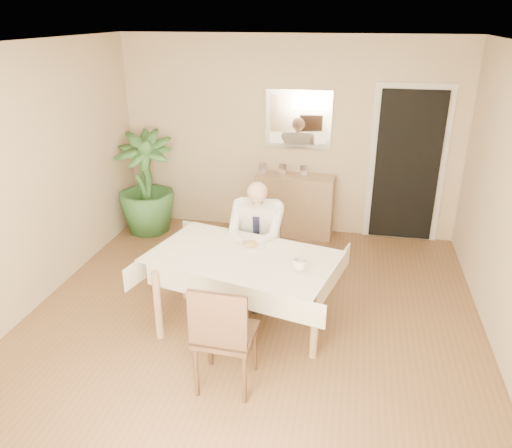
% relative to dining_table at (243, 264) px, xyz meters
% --- Properties ---
extents(room, '(5.00, 5.02, 2.60)m').
position_rel_dining_table_xyz_m(room, '(0.06, -0.04, 0.63)').
color(room, brown).
rests_on(room, ground).
extents(window, '(1.34, 0.04, 1.44)m').
position_rel_dining_table_xyz_m(window, '(0.06, -2.51, 0.78)').
color(window, white).
rests_on(window, room).
extents(doorway, '(0.96, 0.07, 2.10)m').
position_rel_dining_table_xyz_m(doorway, '(1.61, 2.42, 0.33)').
color(doorway, white).
rests_on(doorway, ground).
extents(mirror, '(0.86, 0.04, 0.76)m').
position_rel_dining_table_xyz_m(mirror, '(0.19, 2.43, 0.88)').
color(mirror, silver).
rests_on(mirror, room).
extents(dining_table, '(1.95, 1.41, 0.75)m').
position_rel_dining_table_xyz_m(dining_table, '(0.00, 0.00, 0.00)').
color(dining_table, tan).
rests_on(dining_table, ground).
extents(chair_far, '(0.44, 0.44, 0.86)m').
position_rel_dining_table_xyz_m(chair_far, '(0.00, 0.88, -0.19)').
color(chair_far, '#3A2415').
rests_on(chair_far, ground).
extents(chair_near, '(0.47, 0.47, 0.97)m').
position_rel_dining_table_xyz_m(chair_near, '(0.05, -0.93, -0.12)').
color(chair_near, '#3A2415').
rests_on(chair_near, ground).
extents(seated_man, '(0.48, 0.72, 1.24)m').
position_rel_dining_table_xyz_m(seated_man, '(0.00, 0.59, 0.02)').
color(seated_man, white).
rests_on(seated_man, ground).
extents(plate, '(0.26, 0.26, 0.02)m').
position_rel_dining_table_xyz_m(plate, '(0.04, 0.20, 0.09)').
color(plate, white).
rests_on(plate, dining_table).
extents(food, '(0.14, 0.14, 0.06)m').
position_rel_dining_table_xyz_m(food, '(0.04, 0.20, 0.11)').
color(food, '#9B7240').
rests_on(food, dining_table).
extents(knife, '(0.01, 0.13, 0.01)m').
position_rel_dining_table_xyz_m(knife, '(0.08, 0.14, 0.11)').
color(knife, silver).
rests_on(knife, dining_table).
extents(fork, '(0.01, 0.13, 0.01)m').
position_rel_dining_table_xyz_m(fork, '(-0.00, 0.14, 0.11)').
color(fork, silver).
rests_on(fork, dining_table).
extents(coffee_mug, '(0.15, 0.15, 0.10)m').
position_rel_dining_table_xyz_m(coffee_mug, '(0.55, -0.17, 0.14)').
color(coffee_mug, white).
rests_on(coffee_mug, dining_table).
extents(sideboard, '(1.06, 0.41, 0.83)m').
position_rel_dining_table_xyz_m(sideboard, '(0.19, 2.28, -0.25)').
color(sideboard, tan).
rests_on(sideboard, ground).
extents(photo_frame_left, '(0.10, 0.02, 0.14)m').
position_rel_dining_table_xyz_m(photo_frame_left, '(-0.25, 2.31, 0.24)').
color(photo_frame_left, silver).
rests_on(photo_frame_left, sideboard).
extents(photo_frame_center, '(0.10, 0.02, 0.14)m').
position_rel_dining_table_xyz_m(photo_frame_center, '(0.02, 2.32, 0.24)').
color(photo_frame_center, silver).
rests_on(photo_frame_center, sideboard).
extents(photo_frame_right, '(0.10, 0.02, 0.14)m').
position_rel_dining_table_xyz_m(photo_frame_right, '(0.30, 2.31, 0.24)').
color(photo_frame_right, silver).
rests_on(photo_frame_right, sideboard).
extents(potted_palm, '(0.91, 0.91, 1.39)m').
position_rel_dining_table_xyz_m(potted_palm, '(-1.81, 1.98, 0.03)').
color(potted_palm, '#2D5C2A').
rests_on(potted_palm, ground).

